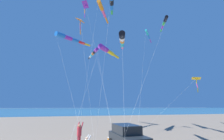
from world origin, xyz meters
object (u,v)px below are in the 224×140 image
Objects in this scene: kite_delta_blue_topmost at (81,21)px; kite_delta_white_trailing at (86,5)px; parked_car at (127,137)px; kite_windsock_black_fish_shape at (107,50)px; cooler_box at (110,140)px; person_adult_flyer at (79,133)px; kite_delta_teal_far_right at (196,79)px; kite_windsock_yellow_midlevel at (148,35)px; kite_windsock_red_high_left at (102,10)px; kite_windsock_small_distant at (122,40)px; kite_windsock_purple_drifting at (164,23)px; kite_windsock_long_streamer_right at (112,1)px; kite_windsock_magenta_far_left at (94,53)px; kite_windsock_green_low_center at (70,39)px.

kite_delta_white_trailing is at bearing -17.08° from kite_delta_blue_topmost.
kite_windsock_black_fish_shape is (11.67, -0.82, 11.55)m from parked_car.
person_adult_flyer is at bearing 106.76° from cooler_box.
kite_delta_teal_far_right is 0.63× the size of kite_delta_blue_topmost.
person_adult_flyer is at bearing 132.50° from kite_windsock_yellow_midlevel.
kite_windsock_black_fish_shape is at bearing -154.96° from kite_windsock_red_high_left.
kite_delta_white_trailing is at bearing 18.34° from kite_windsock_small_distant.
kite_windsock_yellow_midlevel is at bearing -10.70° from kite_windsock_purple_drifting.
parked_car is 24.94m from kite_delta_white_trailing.
kite_windsock_long_streamer_right reaches higher than kite_windsock_purple_drifting.
kite_windsock_long_streamer_right is at bearing -174.73° from kite_windsock_magenta_far_left.
kite_windsock_long_streamer_right is 5.79m from kite_delta_blue_topmost.
kite_windsock_magenta_far_left reaches higher than parked_car.
kite_windsock_red_high_left is (1.47, 0.68, 8.66)m from kite_windsock_black_fish_shape.
kite_windsock_green_low_center is at bearing 59.02° from kite_delta_teal_far_right.
parked_car is 18.39m from kite_windsock_purple_drifting.
kite_delta_blue_topmost is at bearing 20.02° from parked_car.
kite_windsock_long_streamer_right reaches higher than kite_windsock_yellow_midlevel.
kite_delta_teal_far_right is at bearing -177.57° from kite_windsock_yellow_midlevel.
kite_windsock_green_low_center reaches higher than parked_car.
kite_delta_white_trailing is (2.90, -0.89, 5.06)m from kite_delta_blue_topmost.
kite_windsock_red_high_left is (-5.37, -0.70, 6.85)m from kite_windsock_magenta_far_left.
kite_delta_teal_far_right is 22.52m from kite_delta_white_trailing.
parked_car is 7.09× the size of cooler_box.
kite_windsock_long_streamer_right reaches higher than kite_windsock_green_low_center.
cooler_box is at bearing -155.74° from kite_windsock_green_low_center.
kite_delta_teal_far_right is 0.50× the size of kite_windsock_red_high_left.
kite_windsock_small_distant is 0.63× the size of kite_delta_blue_topmost.
kite_delta_blue_topmost is 5.90m from kite_delta_white_trailing.
kite_windsock_small_distant is 0.67× the size of kite_windsock_purple_drifting.
kite_delta_teal_far_right reaches higher than person_adult_flyer.
parked_car is at bearing 126.54° from kite_windsock_purple_drifting.
parked_car is 0.20× the size of kite_delta_white_trailing.
kite_delta_teal_far_right is 0.59× the size of kite_windsock_yellow_midlevel.
kite_windsock_purple_drifting is at bearing -120.99° from kite_delta_white_trailing.
kite_windsock_yellow_midlevel is (-3.78, -10.80, 3.62)m from kite_windsock_magenta_far_left.
kite_windsock_magenta_far_left is at bearing 11.49° from kite_windsock_black_fish_shape.
kite_delta_white_trailing is (10.50, 2.23, 21.59)m from cooler_box.
parked_car is at bearing 167.72° from kite_windsock_small_distant.
kite_windsock_purple_drifting is at bearing -142.64° from kite_windsock_magenta_far_left.
kite_delta_teal_far_right is (0.78, -11.40, 6.52)m from cooler_box.
parked_car is at bearing -159.98° from kite_delta_blue_topmost.
kite_delta_white_trailing reaches higher than kite_delta_blue_topmost.
person_adult_flyer is 18.82m from kite_windsock_long_streamer_right.
kite_windsock_long_streamer_right is at bearing -38.99° from person_adult_flyer.
kite_delta_white_trailing is at bearing 95.85° from kite_windsock_yellow_midlevel.
kite_windsock_yellow_midlevel reaches higher than kite_windsock_purple_drifting.
kite_delta_white_trailing reaches higher than kite_windsock_yellow_midlevel.
kite_delta_white_trailing is 1.03× the size of kite_windsock_red_high_left.
parked_car is 4.18m from person_adult_flyer.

